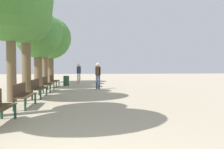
% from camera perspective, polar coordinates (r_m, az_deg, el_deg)
% --- Properties ---
extents(bench_row_2, '(0.46, 1.68, 0.86)m').
position_cam_1_polar(bench_row_2, '(9.56, -19.72, -4.06)').
color(bench_row_2, '#4C3823').
rests_on(bench_row_2, ground_plane).
extents(bench_row_3, '(0.46, 1.68, 0.86)m').
position_cam_1_polar(bench_row_3, '(12.24, -16.59, -2.69)').
color(bench_row_3, '#4C3823').
rests_on(bench_row_3, ground_plane).
extents(bench_row_4, '(0.46, 1.68, 0.86)m').
position_cam_1_polar(bench_row_4, '(14.94, -14.59, -1.80)').
color(bench_row_4, '#4C3823').
rests_on(bench_row_4, ground_plane).
extents(bench_row_5, '(0.46, 1.68, 0.86)m').
position_cam_1_polar(bench_row_5, '(17.65, -13.20, -1.19)').
color(bench_row_5, '#4C3823').
rests_on(bench_row_5, ground_plane).
extents(tree_row_2, '(3.50, 3.50, 5.98)m').
position_cam_1_polar(tree_row_2, '(11.48, -22.22, 15.49)').
color(tree_row_2, brown).
rests_on(tree_row_2, ground_plane).
extents(tree_row_3, '(2.73, 2.73, 5.35)m').
position_cam_1_polar(tree_row_3, '(13.83, -19.12, 12.00)').
color(tree_row_3, brown).
rests_on(tree_row_3, ground_plane).
extents(tree_row_4, '(2.90, 2.90, 4.87)m').
position_cam_1_polar(tree_row_4, '(16.77, -16.60, 8.39)').
color(tree_row_4, brown).
rests_on(tree_row_4, ground_plane).
extents(tree_row_5, '(2.73, 2.73, 5.28)m').
position_cam_1_polar(tree_row_5, '(19.38, -15.13, 9.04)').
color(tree_row_5, brown).
rests_on(tree_row_5, ground_plane).
extents(tree_row_6, '(3.54, 3.54, 5.59)m').
position_cam_1_polar(tree_row_6, '(22.05, -13.95, 7.97)').
color(tree_row_6, brown).
rests_on(tree_row_6, ground_plane).
extents(pedestrian_near, '(0.33, 0.29, 1.65)m').
position_cam_1_polar(pedestrian_near, '(20.49, -7.60, 0.53)').
color(pedestrian_near, beige).
rests_on(pedestrian_near, ground_plane).
extents(pedestrian_mid, '(0.34, 0.26, 1.67)m').
position_cam_1_polar(pedestrian_mid, '(15.81, -3.23, 0.11)').
color(pedestrian_mid, '#384260').
rests_on(pedestrian_mid, ground_plane).
extents(trash_bin, '(0.43, 0.43, 0.73)m').
position_cam_1_polar(trash_bin, '(18.66, -10.41, -1.43)').
color(trash_bin, '#2D5138').
rests_on(trash_bin, ground_plane).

